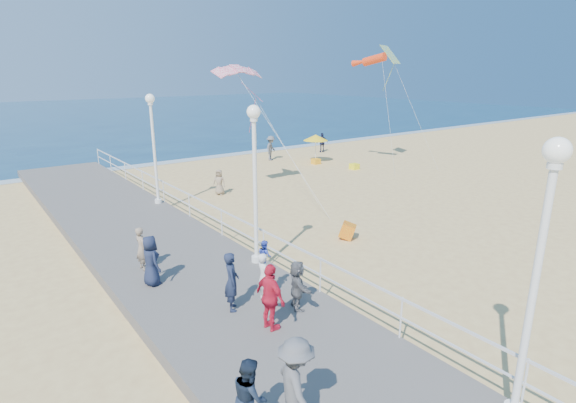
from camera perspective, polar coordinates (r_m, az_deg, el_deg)
ground at (r=19.04m, az=9.71°, el=-4.71°), size 160.00×160.00×0.00m
ocean at (r=78.50m, az=-27.51°, el=9.49°), size 160.00×90.00×0.05m
surf_line at (r=35.77m, az=-14.77°, el=4.86°), size 160.00×1.20×0.04m
boardwalk at (r=14.84m, az=-11.06°, el=-10.19°), size 5.00×44.00×0.40m
railing at (r=15.52m, az=-3.12°, el=-4.46°), size 0.05×42.00×0.55m
lamp_post_near at (r=8.87m, az=29.28°, el=-6.14°), size 0.44×0.44×5.32m
lamp_post_mid at (r=14.69m, az=-4.24°, el=4.13°), size 0.44×0.44×5.32m
lamp_post_far at (r=22.69m, az=-16.75°, el=7.76°), size 0.44×0.44×5.32m
woman_holding_toddler at (r=12.87m, az=-3.12°, el=-9.58°), size 0.43×0.58×1.45m
toddler_held at (r=12.82m, az=-2.97°, el=-6.85°), size 0.41×0.49×0.90m
spectator_0 at (r=12.47m, az=-7.17°, el=-10.02°), size 0.62×0.72×1.67m
spectator_2 at (r=8.67m, az=1.05°, el=-22.29°), size 0.96×1.32×1.84m
spectator_3 at (r=11.48m, az=-2.23°, el=-12.07°), size 0.50×1.06×1.77m
spectator_4 at (r=14.37m, az=-17.03°, el=-7.19°), size 0.58×0.82×1.58m
spectator_5 at (r=12.48m, az=1.19°, el=-10.56°), size 0.85×1.36×1.40m
spectator_6 at (r=15.56m, az=-18.10°, el=-5.68°), size 0.40×0.57×1.47m
spectator_7 at (r=8.73m, az=-4.86°, el=-23.43°), size 0.78×0.88×1.52m
beach_walker_a at (r=35.31m, az=-2.18°, el=6.79°), size 1.43×1.28×1.93m
beach_walker_b at (r=39.13m, az=4.37°, el=7.47°), size 1.05×0.74×1.65m
beach_walker_c at (r=25.58m, az=-8.73°, el=2.44°), size 0.81×0.84×1.45m
box_kite at (r=18.82m, az=7.55°, el=-3.90°), size 0.88×0.90×0.74m
beach_umbrella at (r=34.35m, az=3.53°, el=8.10°), size 1.90×1.90×2.14m
beach_chair_left at (r=32.49m, az=8.42°, el=4.43°), size 0.55×0.55×0.40m
beach_chair_right at (r=34.06m, az=3.56°, el=5.11°), size 0.55×0.55×0.40m
kite_parafoil at (r=24.26m, az=-6.41°, el=16.43°), size 2.71×0.94×0.65m
kite_windsock at (r=32.01m, az=10.91°, el=17.30°), size 1.03×2.81×1.11m
kite_diamond_pink at (r=25.94m, az=-4.62°, el=13.71°), size 1.70×1.84×1.01m
kite_diamond_multi at (r=33.71m, az=12.88°, el=17.74°), size 1.90×1.59×1.25m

